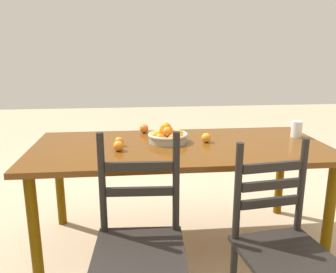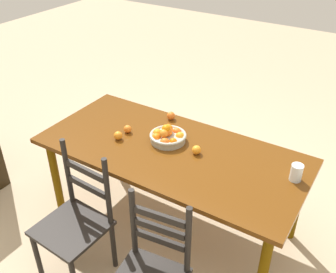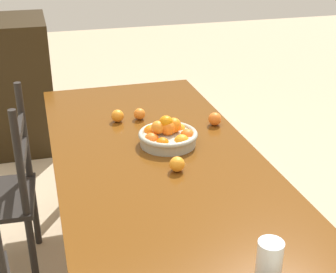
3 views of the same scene
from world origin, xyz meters
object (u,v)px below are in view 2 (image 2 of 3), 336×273
at_px(fruit_bowl, 168,136).
at_px(orange_loose_3, 118,136).
at_px(orange_loose_0, 128,129).
at_px(chair_by_cabinet, 76,223).
at_px(orange_loose_2, 197,150).
at_px(dining_table, 171,157).
at_px(orange_loose_1, 171,116).
at_px(drinking_glass, 296,173).

height_order(fruit_bowl, orange_loose_3, fruit_bowl).
distance_m(fruit_bowl, orange_loose_3, 0.38).
xyz_separation_m(orange_loose_0, orange_loose_3, (0.00, 0.12, 0.00)).
height_order(chair_by_cabinet, orange_loose_2, chair_by_cabinet).
distance_m(dining_table, fruit_bowl, 0.16).
bearing_deg(orange_loose_3, orange_loose_0, -90.25).
height_order(orange_loose_0, orange_loose_2, orange_loose_2).
xyz_separation_m(dining_table, fruit_bowl, (0.08, -0.08, 0.12)).
bearing_deg(orange_loose_3, fruit_bowl, -151.69).
distance_m(orange_loose_0, orange_loose_3, 0.12).
bearing_deg(orange_loose_0, fruit_bowl, -169.50).
height_order(dining_table, orange_loose_2, orange_loose_2).
bearing_deg(orange_loose_1, dining_table, 121.67).
bearing_deg(chair_by_cabinet, orange_loose_2, 61.14).
bearing_deg(chair_by_cabinet, fruit_bowl, 77.90).
height_order(orange_loose_1, drinking_glass, drinking_glass).
bearing_deg(orange_loose_2, orange_loose_0, 2.78).
height_order(chair_by_cabinet, fruit_bowl, chair_by_cabinet).
xyz_separation_m(fruit_bowl, drinking_glass, (-0.95, -0.05, 0.01)).
relative_size(orange_loose_2, drinking_glass, 0.56).
height_order(orange_loose_2, orange_loose_3, same).
height_order(orange_loose_0, drinking_glass, drinking_glass).
bearing_deg(fruit_bowl, orange_loose_0, 10.50).
bearing_deg(dining_table, orange_loose_1, -58.33).
bearing_deg(orange_loose_1, chair_by_cabinet, 86.40).
distance_m(chair_by_cabinet, orange_loose_3, 0.71).
distance_m(chair_by_cabinet, orange_loose_1, 1.15).
bearing_deg(dining_table, orange_loose_2, -166.69).
bearing_deg(fruit_bowl, orange_loose_3, 28.31).
xyz_separation_m(fruit_bowl, orange_loose_0, (0.33, 0.06, -0.02)).
distance_m(chair_by_cabinet, drinking_glass, 1.49).
height_order(orange_loose_3, drinking_glass, drinking_glass).
height_order(dining_table, drinking_glass, drinking_glass).
relative_size(orange_loose_1, orange_loose_3, 1.04).
bearing_deg(orange_loose_0, orange_loose_1, -116.77).
xyz_separation_m(chair_by_cabinet, fruit_bowl, (-0.22, -0.81, 0.33)).
xyz_separation_m(fruit_bowl, orange_loose_3, (0.33, 0.18, -0.01)).
relative_size(dining_table, orange_loose_2, 30.18).
xyz_separation_m(orange_loose_3, drinking_glass, (-1.28, -0.23, 0.03)).
xyz_separation_m(fruit_bowl, orange_loose_2, (-0.26, 0.03, -0.01)).
bearing_deg(orange_loose_0, orange_loose_3, 89.75).
bearing_deg(chair_by_cabinet, drinking_glass, 39.26).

